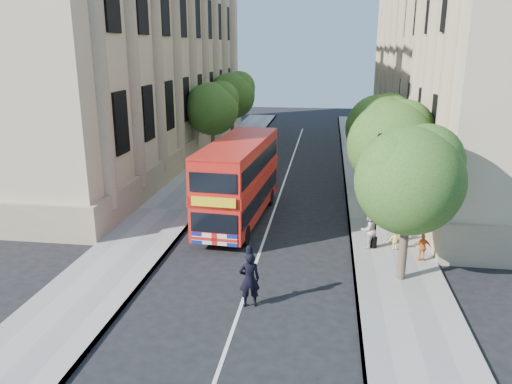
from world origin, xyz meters
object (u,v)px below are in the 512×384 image
at_px(double_decker_bus, 239,178).
at_px(police_constable, 249,279).
at_px(lamp_post, 377,196).
at_px(box_van, 225,182).
at_px(woman_pedestrian, 369,229).

bearing_deg(double_decker_bus, police_constable, -73.70).
xyz_separation_m(lamp_post, double_decker_bus, (-6.61, 2.97, -0.22)).
bearing_deg(double_decker_bus, box_van, 119.27).
bearing_deg(police_constable, woman_pedestrian, -143.91).
height_order(lamp_post, double_decker_bus, lamp_post).
bearing_deg(lamp_post, double_decker_bus, 155.84).
bearing_deg(woman_pedestrian, double_decker_bus, -63.10).
bearing_deg(police_constable, box_van, -90.42).
bearing_deg(box_van, double_decker_bus, -61.05).
bearing_deg(double_decker_bus, lamp_post, -20.21).
distance_m(lamp_post, police_constable, 7.57).
bearing_deg(lamp_post, woman_pedestrian, -178.51).
distance_m(lamp_post, box_van, 9.82).
relative_size(double_decker_bus, woman_pedestrian, 5.38).
distance_m(double_decker_bus, woman_pedestrian, 7.14).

